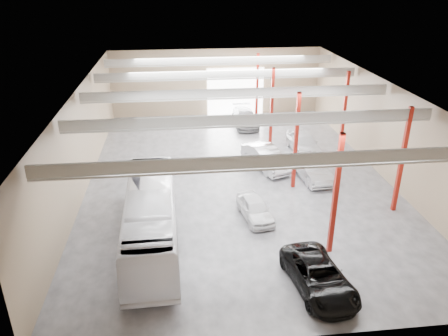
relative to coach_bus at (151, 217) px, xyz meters
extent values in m
cube|color=#414045|center=(6.04, 8.00, -1.63)|extent=(22.00, 32.00, 0.01)
cube|color=#B0B1AC|center=(6.04, 8.00, 5.37)|extent=(22.00, 32.00, 0.12)
cube|color=#856C53|center=(6.04, 24.00, 1.87)|extent=(22.00, 0.12, 7.00)
cube|color=#856C53|center=(6.04, -8.00, 1.87)|extent=(22.00, 0.12, 7.00)
cube|color=#856C53|center=(-4.96, 8.00, 1.87)|extent=(0.12, 32.00, 7.00)
cube|color=#856C53|center=(17.04, 8.00, 1.87)|extent=(0.12, 32.00, 7.00)
cube|color=white|center=(8.04, 23.85, 0.87)|extent=(6.00, 0.20, 5.00)
cube|color=maroon|center=(9.84, -2.00, 1.87)|extent=(0.25, 0.25, 7.00)
cube|color=maroon|center=(9.84, 6.00, 1.87)|extent=(0.25, 0.25, 7.00)
cube|color=maroon|center=(9.84, 14.00, 1.87)|extent=(0.25, 0.25, 7.00)
cube|color=maroon|center=(9.84, 21.00, 1.87)|extent=(0.25, 0.25, 7.00)
cube|color=maroon|center=(15.54, 2.00, 1.87)|extent=(0.25, 0.25, 7.00)
cube|color=maroon|center=(15.54, 12.00, 1.87)|extent=(0.25, 0.25, 7.00)
cube|color=#B1B1AC|center=(6.04, -4.00, 4.92)|extent=(21.60, 0.15, 0.60)
cube|color=#B1B1AC|center=(6.04, -4.00, 4.52)|extent=(21.60, 0.10, 0.10)
cube|color=#B1B1AC|center=(6.04, 2.00, 4.92)|extent=(21.60, 0.15, 0.60)
cube|color=#B1B1AC|center=(6.04, 2.00, 4.52)|extent=(21.60, 0.10, 0.10)
cube|color=#B1B1AC|center=(6.04, 8.00, 4.92)|extent=(21.60, 0.15, 0.60)
cube|color=#B1B1AC|center=(6.04, 8.00, 4.52)|extent=(21.60, 0.10, 0.10)
cube|color=#B1B1AC|center=(6.04, 14.00, 4.92)|extent=(21.60, 0.15, 0.60)
cube|color=#B1B1AC|center=(6.04, 14.00, 4.52)|extent=(21.60, 0.10, 0.10)
cube|color=#B1B1AC|center=(6.04, 20.00, 4.92)|extent=(21.60, 0.15, 0.60)
cube|color=#B1B1AC|center=(6.04, 20.00, 4.52)|extent=(21.60, 0.10, 0.10)
imported|color=white|center=(0.00, 0.00, 0.00)|extent=(3.02, 11.79, 3.27)
imported|color=black|center=(8.23, -5.00, -0.90)|extent=(3.09, 5.54, 1.47)
imported|color=white|center=(6.33, 2.00, -0.96)|extent=(2.22, 4.19, 1.36)
imported|color=#B9BABF|center=(8.54, 9.50, -0.77)|extent=(3.44, 5.54, 1.72)
imported|color=gray|center=(8.54, 20.00, -0.83)|extent=(2.29, 5.55, 1.61)
imported|color=#B6B7BC|center=(11.54, 7.28, -0.81)|extent=(2.15, 5.13, 1.65)
imported|color=silver|center=(12.44, 12.48, -0.78)|extent=(2.30, 5.11, 1.70)
camera|label=1|loc=(1.71, -21.56, 12.70)|focal=35.00mm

